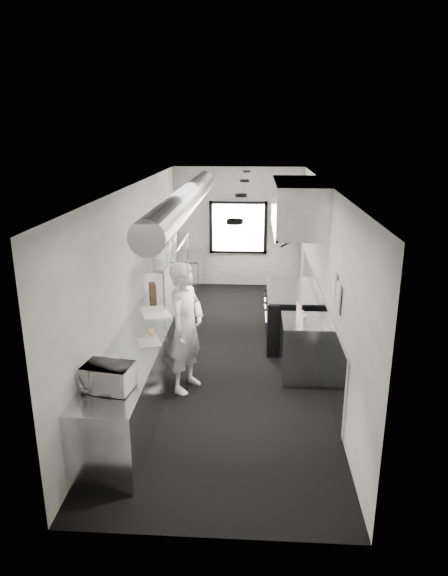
# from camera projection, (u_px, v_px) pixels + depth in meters

# --- Properties ---
(floor) EXTENTS (3.00, 8.00, 0.01)m
(floor) POSITION_uv_depth(u_px,v_px,m) (229.00, 354.00, 8.46)
(floor) COLOR black
(floor) RESTS_ON ground
(ceiling) EXTENTS (3.00, 8.00, 0.01)m
(ceiling) POSITION_uv_depth(u_px,v_px,m) (230.00, 185.00, 7.62)
(ceiling) COLOR white
(ceiling) RESTS_ON wall_back
(wall_back) EXTENTS (3.00, 0.02, 2.80)m
(wall_back) POSITION_uv_depth(u_px,v_px,m) (238.00, 228.00, 11.84)
(wall_back) COLOR silver
(wall_back) RESTS_ON floor
(wall_front) EXTENTS (3.00, 0.02, 2.80)m
(wall_front) POSITION_uv_depth(u_px,v_px,m) (205.00, 404.00, 4.23)
(wall_front) COLOR silver
(wall_front) RESTS_ON floor
(wall_left) EXTENTS (0.02, 8.00, 2.80)m
(wall_left) POSITION_uv_depth(u_px,v_px,m) (137.00, 272.00, 8.12)
(wall_left) COLOR silver
(wall_left) RESTS_ON floor
(wall_right) EXTENTS (0.02, 8.00, 2.80)m
(wall_right) POSITION_uv_depth(u_px,v_px,m) (324.00, 276.00, 7.95)
(wall_right) COLOR silver
(wall_right) RESTS_ON floor
(wall_cladding) EXTENTS (0.03, 5.50, 1.10)m
(wall_cladding) POSITION_uv_depth(u_px,v_px,m) (318.00, 319.00, 8.49)
(wall_cladding) COLOR #9CA4AA
(wall_cladding) RESTS_ON wall_right
(hvac_duct) EXTENTS (0.40, 6.40, 0.40)m
(hvac_duct) POSITION_uv_depth(u_px,v_px,m) (188.00, 198.00, 8.11)
(hvac_duct) COLOR gray
(hvac_duct) RESTS_ON ceiling
(service_window) EXTENTS (1.36, 0.05, 1.25)m
(service_window) POSITION_uv_depth(u_px,v_px,m) (238.00, 228.00, 11.81)
(service_window) COLOR silver
(service_window) RESTS_ON wall_back
(exhaust_hood) EXTENTS (0.81, 2.20, 0.88)m
(exhaust_hood) POSITION_uv_depth(u_px,v_px,m) (298.00, 206.00, 8.34)
(exhaust_hood) COLOR #9CA4AA
(exhaust_hood) RESTS_ON ceiling
(prep_counter) EXTENTS (0.70, 6.00, 0.90)m
(prep_counter) POSITION_uv_depth(u_px,v_px,m) (155.00, 339.00, 7.91)
(prep_counter) COLOR #9CA4AA
(prep_counter) RESTS_ON floor
(pass_shelf) EXTENTS (0.45, 3.00, 0.68)m
(pass_shelf) POSITION_uv_depth(u_px,v_px,m) (166.00, 250.00, 9.02)
(pass_shelf) COLOR #9CA4AA
(pass_shelf) RESTS_ON prep_counter
(range) EXTENTS (0.88, 1.60, 0.94)m
(range) POSITION_uv_depth(u_px,v_px,m) (290.00, 315.00, 8.92)
(range) COLOR black
(range) RESTS_ON floor
(bottle_station) EXTENTS (0.65, 0.80, 0.90)m
(bottle_station) POSITION_uv_depth(u_px,v_px,m) (303.00, 348.00, 7.59)
(bottle_station) COLOR #9CA4AA
(bottle_station) RESTS_ON floor
(far_work_table) EXTENTS (0.70, 1.20, 0.90)m
(far_work_table) POSITION_uv_depth(u_px,v_px,m) (186.00, 275.00, 11.44)
(far_work_table) COLOR #9CA4AA
(far_work_table) RESTS_ON floor
(notice_sheet_a) EXTENTS (0.02, 0.28, 0.38)m
(notice_sheet_a) POSITION_uv_depth(u_px,v_px,m) (334.00, 286.00, 6.75)
(notice_sheet_a) COLOR beige
(notice_sheet_a) RESTS_ON wall_right
(notice_sheet_b) EXTENTS (0.02, 0.28, 0.38)m
(notice_sheet_b) POSITION_uv_depth(u_px,v_px,m) (338.00, 298.00, 6.43)
(notice_sheet_b) COLOR beige
(notice_sheet_b) RESTS_ON wall_right
(line_cook) EXTENTS (0.68, 0.81, 1.88)m
(line_cook) POSITION_uv_depth(u_px,v_px,m) (186.00, 328.00, 7.07)
(line_cook) COLOR silver
(line_cook) RESTS_ON floor
(microwave) EXTENTS (0.54, 0.44, 0.29)m
(microwave) POSITION_uv_depth(u_px,v_px,m) (108.00, 377.00, 5.44)
(microwave) COLOR white
(microwave) RESTS_ON prep_counter
(deli_tub_a) EXTENTS (0.18, 0.18, 0.11)m
(deli_tub_a) POSITION_uv_depth(u_px,v_px,m) (101.00, 379.00, 5.58)
(deli_tub_a) COLOR #B7BFB0
(deli_tub_a) RESTS_ON prep_counter
(deli_tub_b) EXTENTS (0.17, 0.17, 0.09)m
(deli_tub_b) POSITION_uv_depth(u_px,v_px,m) (114.00, 360.00, 6.06)
(deli_tub_b) COLOR #B7BFB0
(deli_tub_b) RESTS_ON prep_counter
(newspaper) EXTENTS (0.40, 0.45, 0.01)m
(newspaper) POSITION_uv_depth(u_px,v_px,m) (149.00, 342.00, 6.69)
(newspaper) COLOR beige
(newspaper) RESTS_ON prep_counter
(small_plate) EXTENTS (0.19, 0.19, 0.01)m
(small_plate) POSITION_uv_depth(u_px,v_px,m) (151.00, 335.00, 6.89)
(small_plate) COLOR silver
(small_plate) RESTS_ON prep_counter
(pastry) EXTENTS (0.10, 0.10, 0.10)m
(pastry) POSITION_uv_depth(u_px,v_px,m) (151.00, 332.00, 6.88)
(pastry) COLOR #DECA74
(pastry) RESTS_ON small_plate
(cutting_board) EXTENTS (0.58, 0.66, 0.02)m
(cutting_board) POSITION_uv_depth(u_px,v_px,m) (155.00, 312.00, 7.76)
(cutting_board) COLOR silver
(cutting_board) RESTS_ON prep_counter
(knife_block) EXTENTS (0.16, 0.22, 0.22)m
(knife_block) POSITION_uv_depth(u_px,v_px,m) (153.00, 290.00, 8.53)
(knife_block) COLOR brown
(knife_block) RESTS_ON prep_counter
(plate_stack_a) EXTENTS (0.27, 0.27, 0.25)m
(plate_stack_a) POSITION_uv_depth(u_px,v_px,m) (159.00, 250.00, 8.32)
(plate_stack_a) COLOR silver
(plate_stack_a) RESTS_ON pass_shelf
(plate_stack_b) EXTENTS (0.33, 0.33, 0.34)m
(plate_stack_b) POSITION_uv_depth(u_px,v_px,m) (163.00, 242.00, 8.71)
(plate_stack_b) COLOR silver
(plate_stack_b) RESTS_ON pass_shelf
(plate_stack_c) EXTENTS (0.27, 0.27, 0.37)m
(plate_stack_c) POSITION_uv_depth(u_px,v_px,m) (168.00, 235.00, 9.24)
(plate_stack_c) COLOR silver
(plate_stack_c) RESTS_ON pass_shelf
(plate_stack_d) EXTENTS (0.24, 0.24, 0.35)m
(plate_stack_d) POSITION_uv_depth(u_px,v_px,m) (171.00, 232.00, 9.55)
(plate_stack_d) COLOR silver
(plate_stack_d) RESTS_ON pass_shelf
(squeeze_bottle_a) EXTENTS (0.07, 0.07, 0.19)m
(squeeze_bottle_a) POSITION_uv_depth(u_px,v_px,m) (304.00, 322.00, 7.13)
(squeeze_bottle_a) COLOR silver
(squeeze_bottle_a) RESTS_ON bottle_station
(squeeze_bottle_b) EXTENTS (0.07, 0.07, 0.17)m
(squeeze_bottle_b) POSITION_uv_depth(u_px,v_px,m) (305.00, 319.00, 7.27)
(squeeze_bottle_b) COLOR silver
(squeeze_bottle_b) RESTS_ON bottle_station
(squeeze_bottle_c) EXTENTS (0.07, 0.07, 0.17)m
(squeeze_bottle_c) POSITION_uv_depth(u_px,v_px,m) (302.00, 316.00, 7.39)
(squeeze_bottle_c) COLOR silver
(squeeze_bottle_c) RESTS_ON bottle_station
(squeeze_bottle_d) EXTENTS (0.08, 0.08, 0.20)m
(squeeze_bottle_d) POSITION_uv_depth(u_px,v_px,m) (299.00, 311.00, 7.54)
(squeeze_bottle_d) COLOR silver
(squeeze_bottle_d) RESTS_ON bottle_station
(squeeze_bottle_e) EXTENTS (0.06, 0.06, 0.17)m
(squeeze_bottle_e) POSITION_uv_depth(u_px,v_px,m) (298.00, 307.00, 7.76)
(squeeze_bottle_e) COLOR silver
(squeeze_bottle_e) RESTS_ON bottle_station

